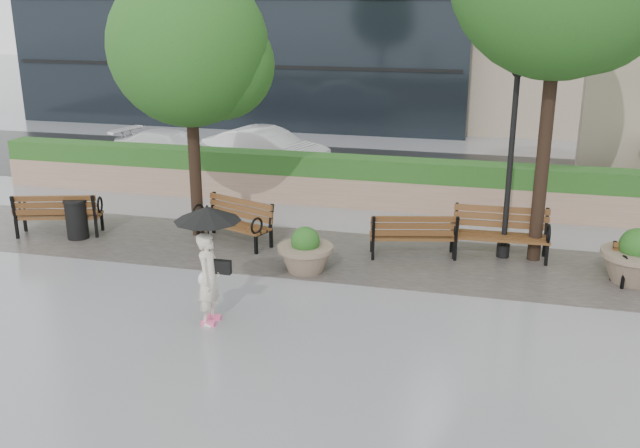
% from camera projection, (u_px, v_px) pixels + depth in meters
% --- Properties ---
extents(ground, '(100.00, 100.00, 0.00)m').
position_uv_depth(ground, '(357.00, 316.00, 12.81)').
color(ground, gray).
rests_on(ground, ground).
extents(cobble_strip, '(28.00, 3.20, 0.01)m').
position_uv_depth(cobble_strip, '(384.00, 259.00, 15.58)').
color(cobble_strip, '#383330').
rests_on(cobble_strip, ground).
extents(hedge_wall, '(24.00, 0.80, 1.35)m').
position_uv_depth(hedge_wall, '(408.00, 185.00, 19.07)').
color(hedge_wall, tan).
rests_on(hedge_wall, ground).
extents(asphalt_street, '(40.00, 7.00, 0.00)m').
position_uv_depth(asphalt_street, '(423.00, 174.00, 22.96)').
color(asphalt_street, black).
rests_on(asphalt_street, ground).
extents(bench_0, '(2.08, 1.30, 1.05)m').
position_uv_depth(bench_0, '(60.00, 222.00, 17.08)').
color(bench_0, brown).
rests_on(bench_0, ground).
extents(bench_1, '(2.02, 1.39, 1.02)m').
position_uv_depth(bench_1, '(234.00, 231.00, 16.50)').
color(bench_1, brown).
rests_on(bench_1, ground).
extents(bench_2, '(1.99, 1.15, 1.01)m').
position_uv_depth(bench_2, '(413.00, 244.00, 15.66)').
color(bench_2, brown).
rests_on(bench_2, ground).
extents(bench_3, '(2.08, 0.89, 1.10)m').
position_uv_depth(bench_3, '(500.00, 244.00, 15.57)').
color(bench_3, brown).
rests_on(bench_3, ground).
extents(planter_left, '(1.16, 1.16, 0.97)m').
position_uv_depth(planter_left, '(305.00, 254.00, 14.79)').
color(planter_left, '#7F6B56').
rests_on(planter_left, ground).
extents(planter_right, '(1.35, 1.35, 1.13)m').
position_uv_depth(planter_right, '(635.00, 262.00, 14.20)').
color(planter_right, '#7F6B56').
rests_on(planter_right, ground).
extents(trash_bin, '(0.54, 0.54, 0.90)m').
position_uv_depth(trash_bin, '(77.00, 220.00, 16.79)').
color(trash_bin, black).
rests_on(trash_bin, ground).
extents(lamppost, '(0.28, 0.28, 4.14)m').
position_uv_depth(lamppost, '(509.00, 177.00, 15.16)').
color(lamppost, black).
rests_on(lamppost, ground).
extents(tree_0, '(3.64, 3.58, 6.21)m').
position_uv_depth(tree_0, '(196.00, 52.00, 15.92)').
color(tree_0, black).
rests_on(tree_0, ground).
extents(car_left, '(4.57, 2.62, 1.25)m').
position_uv_depth(car_left, '(174.00, 150.00, 23.53)').
color(car_left, white).
rests_on(car_left, ground).
extents(car_right, '(4.42, 2.36, 1.38)m').
position_uv_depth(car_right, '(267.00, 149.00, 23.31)').
color(car_right, white).
rests_on(car_right, ground).
extents(pedestrian, '(1.15, 1.15, 2.11)m').
position_uv_depth(pedestrian, '(209.00, 253.00, 12.21)').
color(pedestrian, '#EDE0C8').
rests_on(pedestrian, ground).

